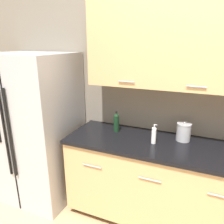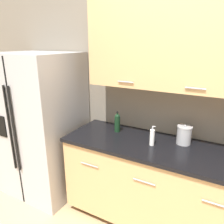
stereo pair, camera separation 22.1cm
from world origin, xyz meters
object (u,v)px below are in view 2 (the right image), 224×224
Objects in this scene: soap_dispenser at (152,137)px; oil_bottle at (117,122)px; steel_canister at (184,135)px; refrigerator at (42,125)px.

oil_bottle reaches higher than soap_dispenser.
oil_bottle is 0.69m from steel_canister.
soap_dispenser is 0.46m from oil_bottle.
oil_bottle is (-0.44, 0.14, 0.02)m from soap_dispenser.
oil_bottle is at bearing 162.51° from soap_dispenser.
refrigerator is 8.86× the size of soap_dispenser.
refrigerator is at bearing -169.03° from oil_bottle.
refrigerator is at bearing -172.23° from steel_canister.
soap_dispenser reaches higher than steel_canister.
soap_dispenser is at bearing -17.49° from oil_bottle.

